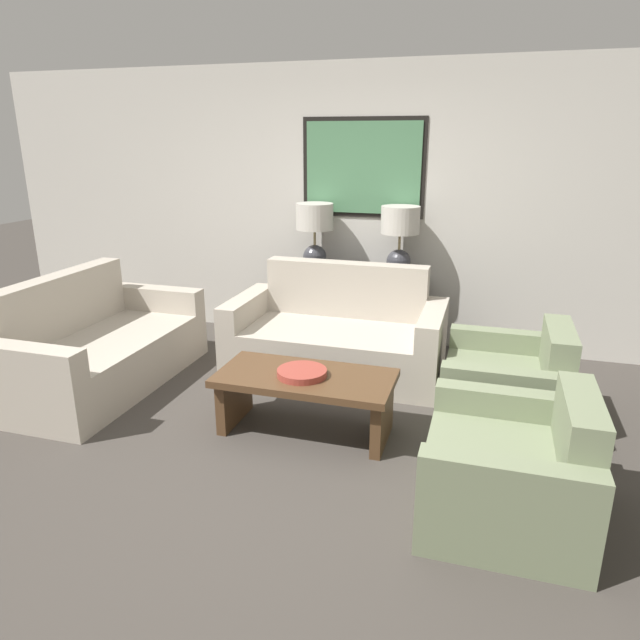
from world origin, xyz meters
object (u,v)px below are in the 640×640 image
table_lamp_left (315,229)px  coffee_table (305,390)px  decorative_bowl (302,373)px  armchair_near_camera (512,472)px  couch_by_back_wall (337,338)px  armchair_near_back_wall (509,388)px  console_table (355,310)px  table_lamp_right (400,232)px  couch_by_side (98,350)px

table_lamp_left → coffee_table: 2.05m
decorative_bowl → armchair_near_camera: 1.48m
coffee_table → armchair_near_camera: bearing=-22.7°
couch_by_back_wall → armchair_near_back_wall: couch_by_back_wall is taller
console_table → armchair_near_back_wall: armchair_near_back_wall is taller
coffee_table → armchair_near_back_wall: (1.35, 0.56, -0.05)m
table_lamp_right → armchair_near_camera: 2.73m
console_table → decorative_bowl: bearing=-87.8°
couch_by_side → armchair_near_back_wall: size_ratio=1.92×
couch_by_side → coffee_table: couch_by_side is taller
decorative_bowl → armchair_near_back_wall: size_ratio=0.36×
couch_by_back_wall → armchair_near_camera: size_ratio=1.92×
table_lamp_right → decorative_bowl: table_lamp_right is taller
console_table → armchair_near_camera: 2.78m
couch_by_back_wall → armchair_near_back_wall: (1.43, -0.58, -0.03)m
coffee_table → decorative_bowl: decorative_bowl is taller
table_lamp_right → couch_by_side: table_lamp_right is taller
couch_by_side → armchair_near_camera: size_ratio=1.92×
console_table → table_lamp_right: size_ratio=2.06×
console_table → table_lamp_right: (0.41, 0.00, 0.78)m
table_lamp_right → couch_by_side: size_ratio=0.36×
armchair_near_back_wall → coffee_table: bearing=-157.3°
table_lamp_left → couch_by_back_wall: 1.15m
table_lamp_right → coffee_table: table_lamp_right is taller
table_lamp_right → decorative_bowl: size_ratio=1.92×
coffee_table → armchair_near_back_wall: armchair_near_back_wall is taller
console_table → armchair_near_camera: bearing=-58.9°
decorative_bowl → armchair_near_back_wall: armchair_near_back_wall is taller
couch_by_side → coffee_table: (1.91, -0.29, 0.02)m
table_lamp_left → coffee_table: table_lamp_left is taller
armchair_near_back_wall → couch_by_back_wall: bearing=157.9°
couch_by_side → armchair_near_back_wall: 3.27m
couch_by_side → coffee_table: size_ratio=1.51×
coffee_table → table_lamp_right: bearing=79.8°
decorative_bowl → table_lamp_right: bearing=79.5°
console_table → armchair_near_back_wall: size_ratio=1.40×
couch_by_back_wall → armchair_near_back_wall: size_ratio=1.92×
armchair_near_camera → couch_by_back_wall: bearing=130.0°
table_lamp_left → armchair_near_camera: size_ratio=0.68×
console_table → table_lamp_left: (-0.41, 0.00, 0.78)m
console_table → coffee_table: (0.09, -1.81, -0.05)m
table_lamp_right → decorative_bowl: bearing=-100.5°
armchair_near_back_wall → decorative_bowl: bearing=-156.6°
console_table → armchair_near_back_wall: bearing=-41.1°
table_lamp_left → decorative_bowl: size_ratio=1.92×
decorative_bowl → couch_by_back_wall: bearing=93.4°
armchair_near_back_wall → console_table: bearing=138.9°
console_table → couch_by_back_wall: couch_by_back_wall is taller
table_lamp_left → couch_by_side: 2.24m
couch_by_back_wall → couch_by_side: same height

